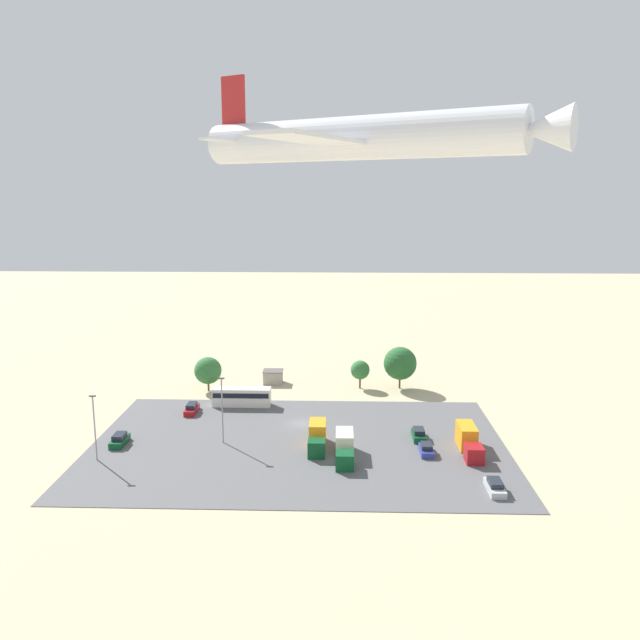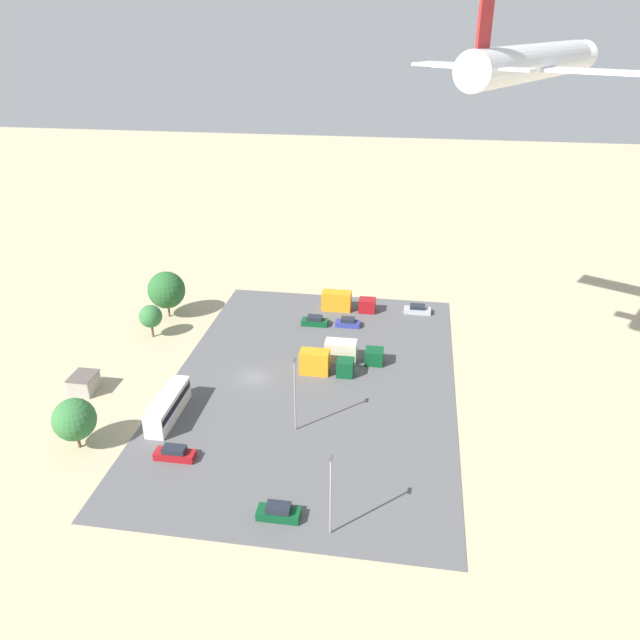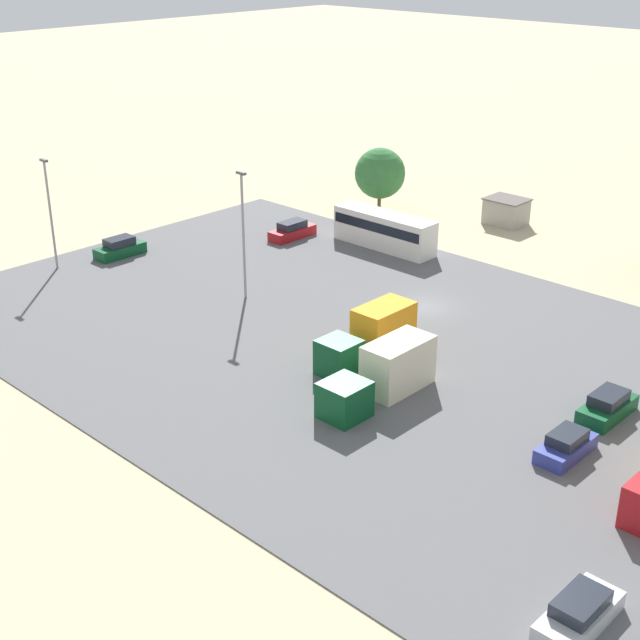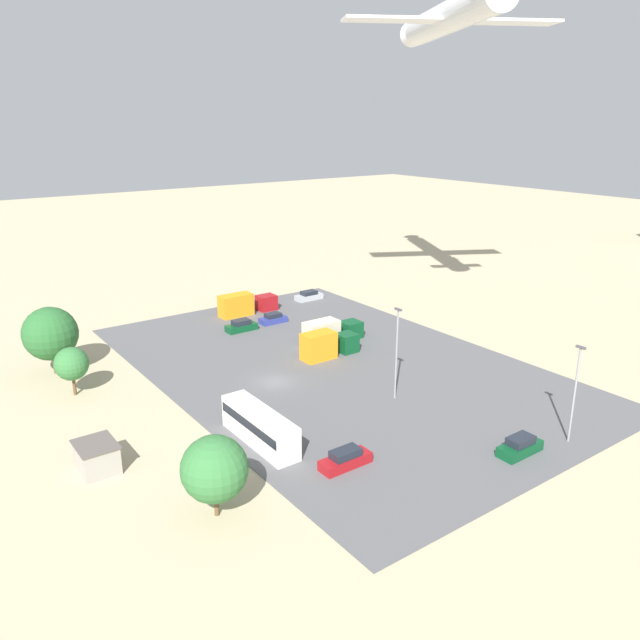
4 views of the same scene
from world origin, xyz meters
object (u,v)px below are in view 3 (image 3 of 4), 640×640
object	(u,v)px
shed_building	(506,211)
parked_car_0	(292,231)
bus	(384,229)
parked_car_3	(579,613)
parked_car_1	(566,446)
parked_car_2	(607,406)
parked_truck_2	(371,337)
parked_truck_0	(383,374)
parked_car_4	(120,248)

from	to	relation	value
shed_building	parked_car_0	size ratio (longest dim) A/B	0.81
bus	parked_car_3	xyz separation A→B (m)	(-36.62, 31.18, -1.10)
shed_building	parked_car_1	bearing A→B (deg)	127.30
parked_car_2	bus	bearing A→B (deg)	153.93
parked_truck_2	parked_car_3	bearing A→B (deg)	149.93
shed_building	bus	size ratio (longest dim) A/B	0.38
parked_car_2	parked_car_3	size ratio (longest dim) A/B	0.95
parked_truck_0	parked_car_4	bearing A→B (deg)	-6.24
bus	parked_truck_2	xyz separation A→B (m)	(-13.92, 18.04, -0.14)
parked_car_0	parked_car_3	xyz separation A→B (m)	(-44.60, 27.36, -0.05)
parked_car_0	parked_car_1	bearing A→B (deg)	-23.05
parked_truck_0	bus	bearing A→B (deg)	-50.27
parked_car_0	parked_car_1	world-z (taller)	parked_car_0
parked_car_1	parked_truck_0	world-z (taller)	parked_truck_0
parked_car_0	parked_car_1	distance (m)	40.85
parked_car_0	parked_car_4	size ratio (longest dim) A/B	1.06
parked_car_3	parked_truck_2	bearing A→B (deg)	-30.07
bus	parked_car_1	world-z (taller)	bus
parked_car_2	parked_car_3	world-z (taller)	parked_car_2
shed_building	parked_car_1	distance (m)	42.16
parked_car_3	parked_truck_0	world-z (taller)	parked_truck_0
parked_car_0	parked_car_4	bearing A→B (deg)	-118.12
parked_car_1	parked_car_4	world-z (taller)	parked_car_4
bus	parked_car_1	size ratio (longest dim) A/B	2.52
parked_car_3	parked_truck_0	distance (m)	21.10
parked_truck_0	parked_truck_2	bearing A→B (deg)	-41.22
parked_car_0	parked_car_3	distance (m)	52.32
parked_truck_0	parked_car_0	bearing A→B (deg)	-34.37
shed_building	parked_car_3	world-z (taller)	shed_building
shed_building	parked_truck_2	distance (m)	33.25
shed_building	parked_car_2	size ratio (longest dim) A/B	0.88
parked_car_1	parked_truck_2	bearing A→B (deg)	173.54
shed_building	parked_truck_0	distance (m)	37.84
parked_car_1	parked_car_4	xyz separation A→B (m)	(45.09, -1.95, 0.07)
parked_car_2	parked_car_0	bearing A→B (deg)	164.29
parked_car_2	parked_truck_2	bearing A→B (deg)	-166.21
bus	parked_truck_2	bearing A→B (deg)	37.65
parked_truck_0	parked_truck_2	xyz separation A→B (m)	(3.96, -3.47, 0.09)
parked_car_3	parked_car_4	size ratio (longest dim) A/B	1.03
parked_truck_2	parked_car_1	bearing A→B (deg)	173.54
shed_building	bus	xyz separation A→B (m)	(4.07, 13.71, 0.50)
parked_car_0	parked_truck_0	bearing A→B (deg)	-34.37
parked_car_0	parked_truck_2	size ratio (longest dim) A/B	0.61
parked_car_1	shed_building	bearing A→B (deg)	127.30
shed_building	parked_car_3	xyz separation A→B (m)	(-32.55, 44.90, -0.60)
parked_car_2	parked_car_4	distance (m)	44.84
bus	parked_car_3	distance (m)	48.11
parked_car_2	parked_truck_0	world-z (taller)	parked_truck_0
parked_car_1	parked_car_2	distance (m)	5.55
shed_building	parked_car_0	distance (m)	21.28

